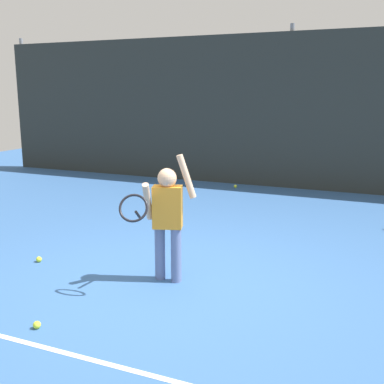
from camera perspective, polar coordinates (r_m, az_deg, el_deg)
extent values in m
plane|color=#335B93|center=(5.06, -2.55, -10.87)|extent=(20.00, 20.00, 0.00)
cube|color=white|center=(3.88, -13.11, -18.80)|extent=(9.00, 0.05, 0.00)
cube|color=#282D2B|center=(9.91, 11.51, 9.44)|extent=(13.99, 0.08, 3.12)
cylinder|color=slate|center=(13.20, -19.38, 9.92)|extent=(0.09, 0.09, 3.27)
cylinder|color=slate|center=(9.96, 11.60, 9.88)|extent=(0.09, 0.09, 3.27)
cylinder|color=slate|center=(5.08, -3.87, -7.31)|extent=(0.11, 0.11, 0.58)
cylinder|color=slate|center=(5.00, -1.92, -7.61)|extent=(0.11, 0.11, 0.58)
cube|color=orange|center=(4.89, -2.97, -1.82)|extent=(0.34, 0.26, 0.44)
sphere|color=tan|center=(4.83, -3.01, 1.70)|extent=(0.20, 0.20, 0.20)
cylinder|color=tan|center=(4.82, -0.69, 1.89)|extent=(0.22, 0.13, 0.46)
cylinder|color=tan|center=(4.85, -5.35, -1.16)|extent=(0.15, 0.30, 0.43)
cylinder|color=black|center=(4.77, -6.47, -2.81)|extent=(0.10, 0.24, 0.15)
torus|color=black|center=(4.53, -7.06, -1.93)|extent=(0.32, 0.24, 0.26)
sphere|color=#CCE033|center=(4.36, -18.17, -14.95)|extent=(0.07, 0.07, 0.07)
sphere|color=#CCE033|center=(9.88, 5.25, 0.68)|extent=(0.07, 0.07, 0.07)
sphere|color=#CCE033|center=(5.91, -17.94, -7.71)|extent=(0.07, 0.07, 0.07)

